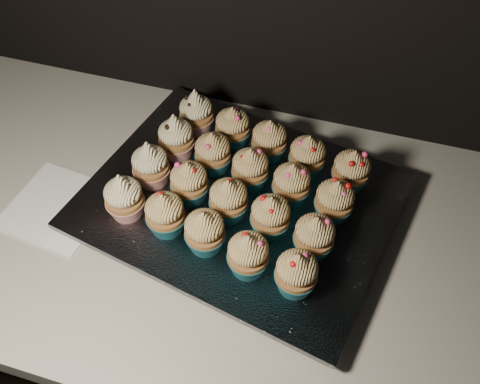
% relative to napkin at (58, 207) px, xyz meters
% --- Properties ---
extents(cabinet, '(2.40, 0.60, 0.86)m').
position_rel_napkin_xyz_m(cabinet, '(0.16, 0.05, -0.47)').
color(cabinet, black).
rests_on(cabinet, ground).
extents(worktop, '(2.44, 0.64, 0.04)m').
position_rel_napkin_xyz_m(worktop, '(0.16, 0.05, -0.02)').
color(worktop, beige).
rests_on(worktop, cabinet).
extents(napkin, '(0.18, 0.18, 0.00)m').
position_rel_napkin_xyz_m(napkin, '(0.00, 0.00, 0.00)').
color(napkin, white).
rests_on(napkin, worktop).
extents(baking_tray, '(0.52, 0.44, 0.02)m').
position_rel_napkin_xyz_m(baking_tray, '(0.30, 0.09, 0.01)').
color(baking_tray, black).
rests_on(baking_tray, worktop).
extents(foil_lining, '(0.57, 0.48, 0.01)m').
position_rel_napkin_xyz_m(foil_lining, '(0.30, 0.09, 0.03)').
color(foil_lining, silver).
rests_on(foil_lining, baking_tray).
extents(cupcake_0, '(0.06, 0.06, 0.10)m').
position_rel_napkin_xyz_m(cupcake_0, '(0.14, 0.00, 0.07)').
color(cupcake_0, '#A81C17').
rests_on(cupcake_0, foil_lining).
extents(cupcake_1, '(0.06, 0.06, 0.08)m').
position_rel_napkin_xyz_m(cupcake_1, '(0.21, -0.01, 0.07)').
color(cupcake_1, '#196675').
rests_on(cupcake_1, foil_lining).
extents(cupcake_2, '(0.06, 0.06, 0.08)m').
position_rel_napkin_xyz_m(cupcake_2, '(0.28, -0.02, 0.07)').
color(cupcake_2, '#196675').
rests_on(cupcake_2, foil_lining).
extents(cupcake_3, '(0.06, 0.06, 0.08)m').
position_rel_napkin_xyz_m(cupcake_3, '(0.35, -0.04, 0.07)').
color(cupcake_3, '#196675').
rests_on(cupcake_3, foil_lining).
extents(cupcake_4, '(0.06, 0.06, 0.08)m').
position_rel_napkin_xyz_m(cupcake_4, '(0.43, -0.05, 0.07)').
color(cupcake_4, '#196675').
rests_on(cupcake_4, foil_lining).
extents(cupcake_5, '(0.06, 0.06, 0.10)m').
position_rel_napkin_xyz_m(cupcake_5, '(0.15, 0.08, 0.07)').
color(cupcake_5, '#A81C17').
rests_on(cupcake_5, foil_lining).
extents(cupcake_6, '(0.06, 0.06, 0.08)m').
position_rel_napkin_xyz_m(cupcake_6, '(0.22, 0.06, 0.07)').
color(cupcake_6, '#196675').
rests_on(cupcake_6, foil_lining).
extents(cupcake_7, '(0.06, 0.06, 0.08)m').
position_rel_napkin_xyz_m(cupcake_7, '(0.30, 0.05, 0.07)').
color(cupcake_7, '#196675').
rests_on(cupcake_7, foil_lining).
extents(cupcake_8, '(0.06, 0.06, 0.08)m').
position_rel_napkin_xyz_m(cupcake_8, '(0.37, 0.04, 0.07)').
color(cupcake_8, '#196675').
rests_on(cupcake_8, foil_lining).
extents(cupcake_9, '(0.06, 0.06, 0.08)m').
position_rel_napkin_xyz_m(cupcake_9, '(0.44, 0.02, 0.07)').
color(cupcake_9, '#196675').
rests_on(cupcake_9, foil_lining).
extents(cupcake_10, '(0.06, 0.06, 0.10)m').
position_rel_napkin_xyz_m(cupcake_10, '(0.17, 0.15, 0.07)').
color(cupcake_10, '#A81C17').
rests_on(cupcake_10, foil_lining).
extents(cupcake_11, '(0.06, 0.06, 0.08)m').
position_rel_napkin_xyz_m(cupcake_11, '(0.24, 0.14, 0.07)').
color(cupcake_11, '#196675').
rests_on(cupcake_11, foil_lining).
extents(cupcake_12, '(0.06, 0.06, 0.08)m').
position_rel_napkin_xyz_m(cupcake_12, '(0.31, 0.12, 0.07)').
color(cupcake_12, '#196675').
rests_on(cupcake_12, foil_lining).
extents(cupcake_13, '(0.06, 0.06, 0.08)m').
position_rel_napkin_xyz_m(cupcake_13, '(0.38, 0.11, 0.07)').
color(cupcake_13, '#196675').
rests_on(cupcake_13, foil_lining).
extents(cupcake_14, '(0.06, 0.06, 0.08)m').
position_rel_napkin_xyz_m(cupcake_14, '(0.46, 0.09, 0.07)').
color(cupcake_14, '#196675').
rests_on(cupcake_14, foil_lining).
extents(cupcake_15, '(0.06, 0.06, 0.10)m').
position_rel_napkin_xyz_m(cupcake_15, '(0.18, 0.22, 0.07)').
color(cupcake_15, '#A81C17').
rests_on(cupcake_15, foil_lining).
extents(cupcake_16, '(0.06, 0.06, 0.08)m').
position_rel_napkin_xyz_m(cupcake_16, '(0.25, 0.21, 0.07)').
color(cupcake_16, '#196675').
rests_on(cupcake_16, foil_lining).
extents(cupcake_17, '(0.06, 0.06, 0.08)m').
position_rel_napkin_xyz_m(cupcake_17, '(0.32, 0.19, 0.07)').
color(cupcake_17, '#196675').
rests_on(cupcake_17, foil_lining).
extents(cupcake_18, '(0.06, 0.06, 0.08)m').
position_rel_napkin_xyz_m(cupcake_18, '(0.40, 0.18, 0.07)').
color(cupcake_18, '#196675').
rests_on(cupcake_18, foil_lining).
extents(cupcake_19, '(0.06, 0.06, 0.08)m').
position_rel_napkin_xyz_m(cupcake_19, '(0.47, 0.17, 0.07)').
color(cupcake_19, '#196675').
rests_on(cupcake_19, foil_lining).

